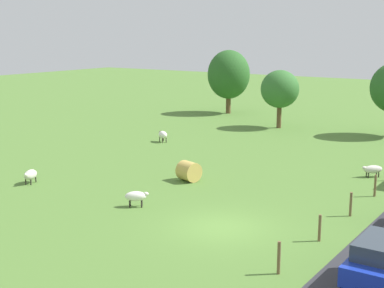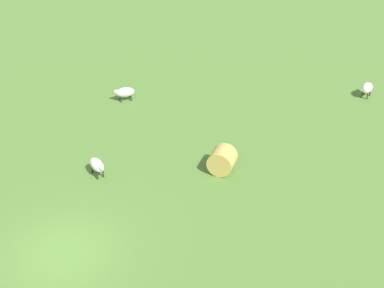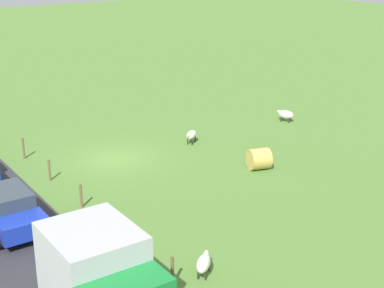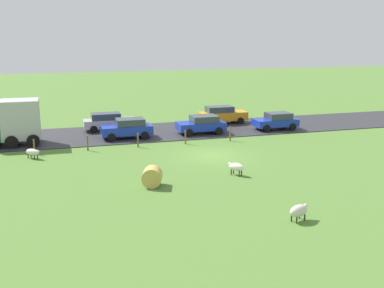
# 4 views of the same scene
# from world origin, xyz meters

# --- Properties ---
(ground_plane) EXTENTS (160.00, 160.00, 0.00)m
(ground_plane) POSITION_xyz_m (0.00, 0.00, 0.00)
(ground_plane) COLOR #517A33
(sheep_0) EXTENTS (1.12, 0.96, 0.85)m
(sheep_0) POSITION_xyz_m (-13.57, 13.75, 0.57)
(sheep_0) COLOR white
(sheep_0) RESTS_ON ground_plane
(sheep_2) EXTENTS (1.12, 0.99, 0.76)m
(sheep_2) POSITION_xyz_m (-4.91, 0.18, 0.52)
(sheep_2) COLOR white
(sheep_2) RESTS_ON ground_plane
(sheep_3) EXTENTS (0.91, 1.20, 0.78)m
(sheep_3) POSITION_xyz_m (-12.45, 0.15, 0.50)
(sheep_3) COLOR beige
(sheep_3) RESTS_ON ground_plane
(hay_bale_0) EXTENTS (1.34, 1.37, 1.11)m
(hay_bale_0) POSITION_xyz_m (-5.51, 5.53, 0.56)
(hay_bale_0) COLOR tan
(hay_bale_0) RESTS_ON ground_plane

